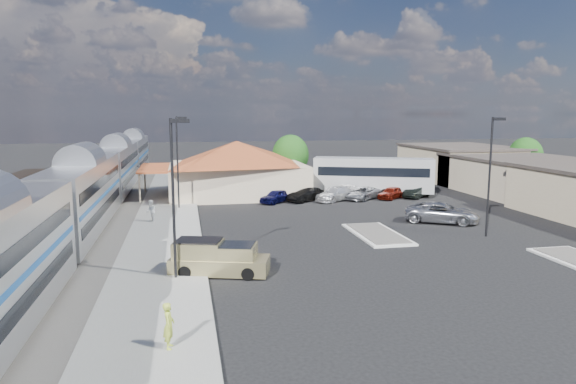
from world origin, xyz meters
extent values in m
plane|color=black|center=(0.00, 0.00, 0.00)|extent=(280.00, 280.00, 0.00)
cube|color=#4C4944|center=(-21.00, 8.00, 0.06)|extent=(16.00, 100.00, 0.12)
cube|color=gray|center=(-12.00, 6.00, 0.09)|extent=(5.50, 92.00, 0.18)
cube|color=silver|center=(-18.00, 6.57, 3.05)|extent=(3.00, 20.00, 5.00)
cube|color=black|center=(-18.00, 6.57, 0.30)|extent=(2.20, 16.00, 0.60)
cube|color=silver|center=(-18.00, 27.57, 3.05)|extent=(3.00, 20.00, 5.00)
cube|color=black|center=(-18.00, 27.57, 0.30)|extent=(2.20, 16.00, 0.60)
cube|color=silver|center=(-18.00, 48.57, 3.05)|extent=(3.00, 20.00, 5.00)
cube|color=black|center=(-18.00, 48.57, 0.30)|extent=(2.20, 16.00, 0.60)
cube|color=black|center=(-24.00, 11.77, 2.20)|extent=(2.80, 14.00, 3.60)
cube|color=black|center=(-24.00, 11.77, 0.30)|extent=(2.20, 12.00, 0.60)
cylinder|color=black|center=(-24.00, 27.77, 2.10)|extent=(2.80, 14.00, 2.80)
cube|color=black|center=(-24.00, 27.77, 0.30)|extent=(2.20, 12.00, 0.60)
cube|color=#BDAC8A|center=(-4.50, 24.00, 1.80)|extent=(15.00, 12.00, 3.60)
pyramid|color=brown|center=(-4.50, 24.00, 4.90)|extent=(15.30, 12.24, 2.60)
cube|color=brown|center=(-13.60, 24.00, 3.30)|extent=(3.20, 9.60, 0.25)
cube|color=#C6B28C|center=(28.00, 18.00, 2.00)|extent=(12.00, 18.00, 4.00)
cube|color=#3F3833|center=(28.00, 18.00, 4.15)|extent=(12.40, 18.40, 0.30)
cube|color=#C6B28C|center=(28.00, 32.00, 2.25)|extent=(12.00, 16.00, 4.50)
cube|color=#3F3833|center=(28.00, 32.00, 4.65)|extent=(12.40, 16.40, 0.30)
cube|color=silver|center=(4.00, 2.00, 0.07)|extent=(3.30, 7.50, 0.15)
cube|color=#4C4944|center=(4.00, 2.00, 0.16)|extent=(2.70, 6.90, 0.10)
cylinder|color=black|center=(-11.00, -6.00, 4.50)|extent=(0.16, 0.16, 9.00)
cube|color=black|center=(-10.50, -6.00, 8.85)|extent=(1.00, 0.25, 0.22)
cylinder|color=black|center=(-11.00, 16.00, 4.50)|extent=(0.16, 0.16, 9.00)
cube|color=black|center=(-10.50, 16.00, 8.85)|extent=(1.00, 0.25, 0.22)
cylinder|color=black|center=(12.00, 0.00, 4.50)|extent=(0.16, 0.16, 9.00)
cube|color=black|center=(12.50, 0.00, 8.85)|extent=(1.00, 0.25, 0.22)
cylinder|color=#382314|center=(34.00, 26.00, 1.28)|extent=(0.30, 0.30, 2.55)
ellipsoid|color=#164112|center=(34.00, 26.00, 3.77)|extent=(4.41, 4.41, 4.87)
cylinder|color=#382314|center=(3.00, 30.00, 1.36)|extent=(0.30, 0.30, 2.73)
ellipsoid|color=#164112|center=(3.00, 30.00, 4.03)|extent=(4.71, 4.71, 5.21)
cube|color=tan|center=(-8.50, -5.38, 0.56)|extent=(5.98, 3.58, 0.92)
cube|color=tan|center=(-8.50, -5.38, 1.28)|extent=(2.61, 2.48, 0.97)
cube|color=tan|center=(-8.50, -5.38, 1.38)|extent=(3.15, 2.64, 1.13)
cylinder|color=black|center=(-7.04, -6.78, 0.37)|extent=(0.79, 0.49, 0.74)
cylinder|color=black|center=(-6.51, -5.02, 0.37)|extent=(0.79, 0.49, 0.74)
cylinder|color=black|center=(-10.49, -5.75, 0.37)|extent=(0.79, 0.49, 0.74)
cylinder|color=black|center=(-9.96, -3.98, 0.37)|extent=(0.79, 0.49, 0.74)
imported|color=#A1A3A9|center=(11.14, 5.29, 0.86)|extent=(6.77, 5.58, 1.72)
cube|color=silver|center=(10.65, 20.54, 2.39)|extent=(13.48, 7.63, 3.78)
cube|color=black|center=(10.65, 20.54, 2.85)|extent=(12.50, 7.27, 1.00)
cylinder|color=black|center=(14.51, 17.60, 0.50)|extent=(1.05, 0.68, 1.00)
cylinder|color=black|center=(15.47, 20.02, 0.50)|extent=(1.05, 0.68, 1.00)
cylinder|color=black|center=(6.45, 20.81, 0.50)|extent=(1.05, 0.68, 1.00)
cylinder|color=black|center=(7.41, 23.23, 0.50)|extent=(1.05, 0.68, 1.00)
imported|color=#ADC23C|center=(-11.12, -14.91, 1.10)|extent=(0.49, 0.70, 1.85)
imported|color=white|center=(-13.25, 9.62, 1.12)|extent=(0.91, 1.06, 1.88)
imported|color=#0C0D3E|center=(-1.01, 17.84, 0.71)|extent=(4.22, 3.97, 1.41)
imported|color=black|center=(2.19, 18.14, 0.75)|extent=(4.57, 4.02, 1.50)
imported|color=silver|center=(5.39, 17.84, 0.75)|extent=(5.45, 4.73, 1.51)
imported|color=gray|center=(8.59, 18.14, 0.68)|extent=(5.22, 4.86, 1.36)
imported|color=maroon|center=(11.79, 17.84, 0.68)|extent=(4.11, 3.71, 1.35)
imported|color=black|center=(14.99, 18.14, 0.73)|extent=(4.39, 4.08, 1.47)
camera|label=1|loc=(-10.32, -34.32, 9.21)|focal=32.00mm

